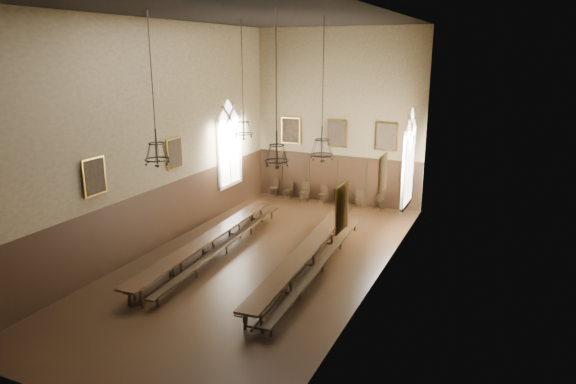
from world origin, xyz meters
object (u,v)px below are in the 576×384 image
Objects in this scene: table_left at (209,246)px; chandelier_front_right at (277,150)px; bench_left_outer at (204,245)px; bench_right_outer at (323,264)px; bench_left_inner at (227,247)px; chair_5 at (360,202)px; table_right at (307,257)px; chair_3 at (323,197)px; chair_0 at (274,191)px; chair_1 at (288,193)px; chandelier_back_right at (322,147)px; chair_4 at (341,200)px; bench_right_inner at (295,263)px; chandelier_back_left at (243,125)px; chandelier_front_left at (157,149)px; chair_2 at (305,195)px; chair_6 at (379,204)px.

table_left is 2.20× the size of chandelier_front_right.
bench_left_outer is 5.06m from bench_right_outer.
bench_left_inner is 11.51× the size of chair_5.
chair_3 is at bearing 106.64° from table_right.
chair_0 is 12.82m from chandelier_front_right.
chair_1 is 8.70m from chandelier_back_right.
chair_5 is (1.02, 0.02, -0.02)m from chair_4.
bench_right_inner is 9.35× the size of chair_4.
bench_left_outer is 2.13× the size of chandelier_front_right.
chandelier_front_right is (3.34, -2.35, 4.56)m from bench_left_inner.
bench_left_outer is (-4.42, -0.18, -0.13)m from table_right.
chair_3 is (-2.12, 8.65, 0.03)m from bench_right_inner.
bench_right_inner is at bearing -5.45° from bench_left_inner.
chandelier_back_left is (0.63, 2.37, 4.55)m from bench_left_outer.
chair_1 is at bearing -6.83° from chair_0.
bench_left_outer is at bearing -77.25° from chair_1.
chandelier_back_left is (-3.79, 2.18, 4.41)m from table_right.
bench_left_outer is at bearing 153.13° from chandelier_front_right.
chandelier_front_right is (3.88, -1.89, 4.46)m from table_left.
chandelier_back_right is 6.33m from chandelier_front_left.
chandelier_front_right is at bearing -93.81° from chair_4.
chandelier_front_right reaches higher than bench_right_outer.
chair_3 reaches higher than bench_right_outer.
chair_0 is at bearing 103.12° from bench_left_inner.
chair_0 reaches higher than chair_4.
chandelier_front_right is (0.33, -10.65, 4.58)m from chair_5.
bench_right_outer is at bearing -86.96° from chair_4.
chandelier_back_left is 0.89× the size of chandelier_back_right.
chandelier_back_right is at bearing 32.02° from table_left.
chair_1 is at bearing 97.09° from bench_left_inner.
bench_right_outer is at bearing -58.66° from chair_0.
chair_2 is at bearing 86.63° from table_left.
chair_0 reaches higher than chair_3.
chair_2 is (-3.48, 8.25, -0.11)m from table_right.
chair_2 is at bearing 116.28° from bench_right_outer.
chandelier_front_left reaches higher than chair_5.
chair_3 is 0.20× the size of chandelier_front_right.
bench_left_inner reaches higher than bench_left_outer.
bench_right_inner is 5.04m from chandelier_front_right.
table_right is 10.64× the size of chair_2.
chair_2 is 3.04m from chair_5.
bench_left_outer is 8.95m from chair_4.
chair_1 is at bearing -168.04° from chair_6.
chair_4 reaches higher than bench_left_inner.
table_right is at bearing -29.94° from chandelier_back_left.
chair_6 is (4.98, 8.53, 0.02)m from bench_left_outer.
chair_2 reaches higher than chair_3.
chandelier_back_right is at bearing 91.27° from chandelier_front_right.
chandelier_front_right is at bearing 9.42° from chandelier_front_left.
chair_4 is at bearing 6.14° from chair_3.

